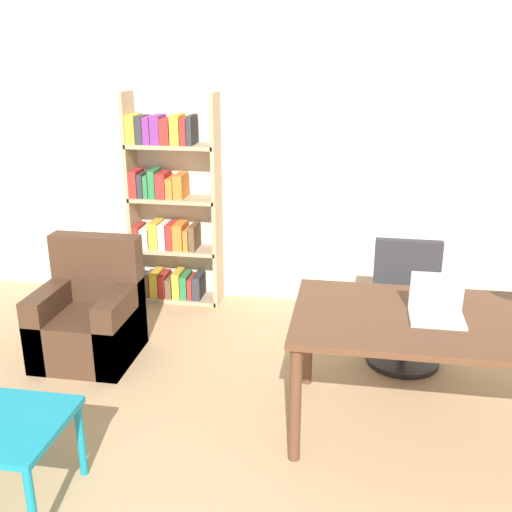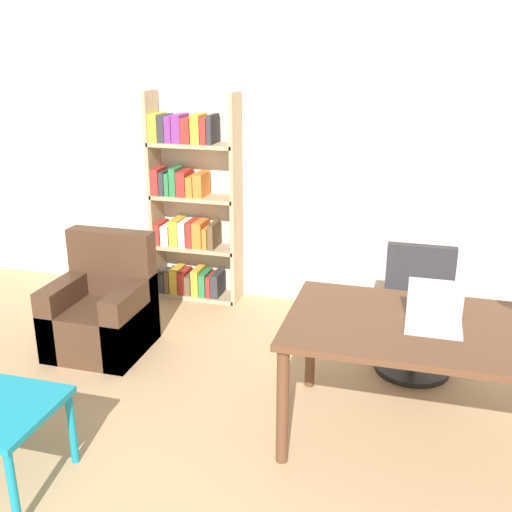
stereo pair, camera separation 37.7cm
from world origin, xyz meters
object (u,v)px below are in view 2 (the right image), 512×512
Objects in this scene: office_chair at (416,316)px; armchair at (102,313)px; bookshelf at (190,208)px; desk at (433,339)px; laptop at (434,316)px.

office_chair is 0.99× the size of armchair.
office_chair is 2.30m from bookshelf.
bookshelf reaches higher than desk.
armchair is at bearing 167.37° from desk.
desk is 0.15m from laptop.
office_chair is (-0.09, 0.92, -0.28)m from desk.
armchair is at bearing -171.28° from office_chair.
desk is at bearing 31.04° from laptop.
desk is 0.88× the size of bookshelf.
office_chair is at bearing 95.69° from desk.
bookshelf is at bearing 141.40° from desk.
laptop is 0.16× the size of bookshelf.
armchair reaches higher than desk.
office_chair is 0.47× the size of bookshelf.
bookshelf is at bearing 141.25° from laptop.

